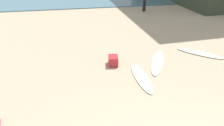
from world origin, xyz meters
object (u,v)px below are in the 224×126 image
at_px(surfboard_0, 200,53).
at_px(beach_cooler, 113,61).
at_px(surfboard_5, 158,62).
at_px(beachgoer_near, 145,0).
at_px(surfboard_1, 141,77).

distance_m(surfboard_0, beach_cooler, 4.40).
distance_m(surfboard_5, beachgoer_near, 9.40).
xyz_separation_m(surfboard_1, beach_cooler, (-0.88, 1.32, 0.17)).
height_order(surfboard_1, beachgoer_near, beachgoer_near).
bearing_deg(beachgoer_near, surfboard_0, 60.91).
xyz_separation_m(surfboard_0, beach_cooler, (-4.39, -0.32, 0.16)).
distance_m(surfboard_1, beachgoer_near, 10.83).
distance_m(surfboard_0, beachgoer_near, 8.63).
xyz_separation_m(surfboard_5, beach_cooler, (-2.01, 0.17, 0.16)).
xyz_separation_m(surfboard_1, beachgoer_near, (3.47, 10.22, 0.90)).
height_order(surfboard_0, surfboard_1, surfboard_0).
bearing_deg(surfboard_5, beach_cooler, 21.61).
xyz_separation_m(surfboard_0, surfboard_5, (-2.38, -0.48, -0.00)).
bearing_deg(surfboard_1, surfboard_5, 45.15).
relative_size(surfboard_0, beachgoer_near, 1.31).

